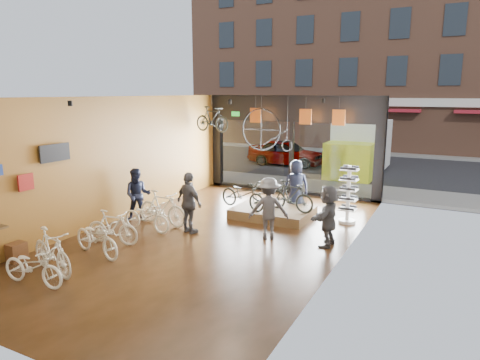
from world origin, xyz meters
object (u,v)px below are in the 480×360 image
Objects in this scene: floor_bike_3 at (112,227)px; display_bike_right at (275,190)px; street_car at (286,152)px; customer_2 at (189,203)px; floor_bike_5 at (162,208)px; floor_bike_4 at (147,217)px; hung_bike at (212,119)px; sunglasses_rack at (348,195)px; display_platform at (273,212)px; display_bike_mid at (291,196)px; customer_4 at (296,186)px; display_bike_left at (243,194)px; floor_bike_0 at (33,266)px; customer_1 at (138,195)px; customer_5 at (328,216)px; floor_bike_1 at (52,251)px; box_truck at (358,149)px; penny_farthing at (269,131)px; customer_3 at (269,208)px; floor_bike_2 at (97,238)px.

display_bike_right is at bearing -35.94° from floor_bike_3.
customer_2 is at bearing -171.80° from street_car.
floor_bike_5 reaches higher than floor_bike_3.
floor_bike_4 is 5.28m from hung_bike.
display_platform is at bearing -157.12° from sunglasses_rack.
display_bike_mid is 0.91× the size of customer_4.
floor_bike_3 is 0.96× the size of hung_bike.
display_platform is 2.42m from sunglasses_rack.
floor_bike_4 is at bearing 157.10° from display_bike_left.
floor_bike_0 is 0.94× the size of customer_1.
customer_5 is (4.95, 1.17, 0.38)m from floor_bike_4.
hung_bike reaches higher than floor_bike_3.
customer_4 is at bearing -8.37° from floor_bike_1.
floor_bike_5 is at bearing 7.84° from customer_2.
display_bike_left reaches higher than display_bike_right.
display_platform is 1.28m from customer_4.
hung_bike is at bearing -120.97° from box_truck.
box_truck is at bearing 71.43° from penny_farthing.
display_bike_left is (1.96, 3.70, 0.30)m from floor_bike_3.
street_car reaches higher than display_bike_left.
box_truck reaches higher than floor_bike_3.
customer_3 is (3.32, 4.26, 0.34)m from floor_bike_1.
display_bike_right is 3.83m from hung_bike.
customer_1 is (-1.04, 4.51, 0.42)m from floor_bike_0.
customer_5 reaches higher than display_bike_right.
customer_2 is 3.99m from customer_4.
customer_3 reaches higher than street_car.
display_bike_left is at bearing -36.75° from floor_bike_3.
penny_farthing is (2.34, 4.68, 1.67)m from customer_1.
floor_bike_0 is 0.96× the size of customer_5.
floor_bike_5 is (-3.48, -10.77, -0.73)m from box_truck.
display_bike_mid is 1.01× the size of display_bike_right.
customer_5 is at bearing -80.01° from floor_bike_5.
floor_bike_1 is 0.70× the size of display_platform.
floor_bike_3 is at bearing 166.76° from display_bike_left.
hung_bike is (-3.90, 3.63, 2.08)m from customer_3.
display_bike_left is at bearing -35.55° from floor_bike_4.
box_truck is 3.63× the size of floor_bike_5.
sunglasses_rack is at bearing -148.73° from street_car.
customer_1 is 0.94× the size of sunglasses_rack.
box_truck is 3.66× the size of customer_4.
customer_3 is (2.17, 0.58, -0.03)m from customer_2.
customer_5 reaches higher than floor_bike_2.
hung_bike is (-2.98, 0.92, 2.21)m from display_bike_right.
box_truck is at bearing -13.93° from floor_bike_5.
box_truck is 7.82m from display_bike_right.
floor_bike_3 is 0.63× the size of display_platform.
floor_bike_0 is 0.89× the size of customer_4.
street_car is at bearing 11.35° from hung_bike.
customer_3 reaches higher than display_platform.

